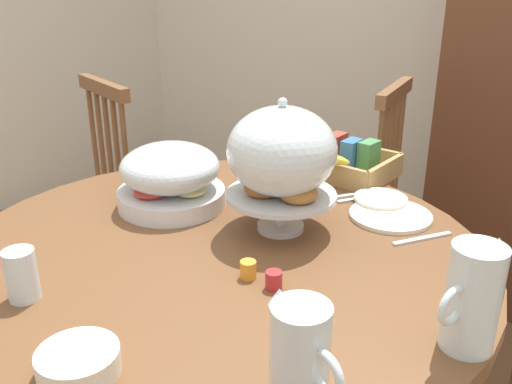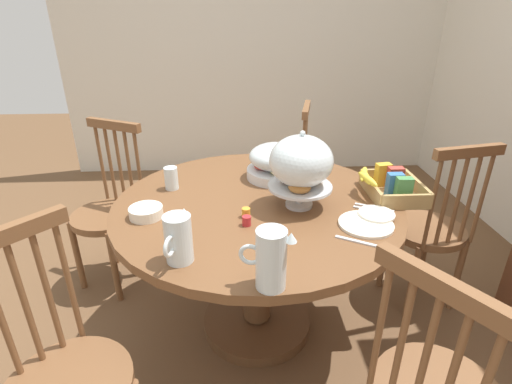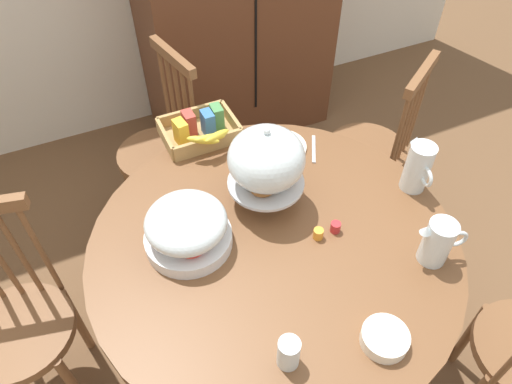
% 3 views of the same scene
% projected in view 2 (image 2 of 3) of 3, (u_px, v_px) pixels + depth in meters
% --- Properties ---
extents(ground_plane, '(10.00, 10.00, 0.00)m').
position_uv_depth(ground_plane, '(273.00, 342.00, 1.97)').
color(ground_plane, brown).
extents(wall_left, '(0.06, 4.32, 2.60)m').
position_uv_depth(wall_left, '(290.00, 37.00, 3.63)').
color(wall_left, silver).
rests_on(wall_left, ground_plane).
extents(dining_table, '(1.30, 1.30, 0.74)m').
position_uv_depth(dining_table, '(257.00, 238.00, 1.84)').
color(dining_table, brown).
rests_on(dining_table, ground_plane).
extents(windsor_chair_near_window, '(0.45, 0.45, 0.97)m').
position_uv_depth(windsor_chair_near_window, '(110.00, 214.00, 2.26)').
color(windsor_chair_near_window, brown).
rests_on(windsor_chair_near_window, ground_plane).
extents(windsor_chair_by_cabinet, '(0.47, 0.47, 0.97)m').
position_uv_depth(windsor_chair_by_cabinet, '(64.00, 384.00, 1.23)').
color(windsor_chair_by_cabinet, brown).
rests_on(windsor_chair_by_cabinet, ground_plane).
extents(windsor_chair_far_side, '(0.41, 0.41, 0.97)m').
position_uv_depth(windsor_chair_far_side, '(430.00, 232.00, 2.08)').
color(windsor_chair_far_side, brown).
rests_on(windsor_chair_far_side, ground_plane).
extents(windsor_chair_host_seat, '(0.42, 0.41, 0.97)m').
position_uv_depth(windsor_chair_host_seat, '(283.00, 179.00, 2.73)').
color(windsor_chair_host_seat, brown).
rests_on(windsor_chair_host_seat, ground_plane).
extents(pastry_stand_with_dome, '(0.28, 0.28, 0.34)m').
position_uv_depth(pastry_stand_with_dome, '(301.00, 164.00, 1.64)').
color(pastry_stand_with_dome, silver).
rests_on(pastry_stand_with_dome, dining_table).
extents(fruit_platter_covered, '(0.30, 0.30, 0.18)m').
position_uv_depth(fruit_platter_covered, '(276.00, 162.00, 1.98)').
color(fruit_platter_covered, silver).
rests_on(fruit_platter_covered, dining_table).
extents(orange_juice_pitcher, '(0.10, 0.18, 0.20)m').
position_uv_depth(orange_juice_pitcher, '(271.00, 262.00, 1.18)').
color(orange_juice_pitcher, silver).
rests_on(orange_juice_pitcher, dining_table).
extents(milk_pitcher, '(0.17, 0.09, 0.17)m').
position_uv_depth(milk_pitcher, '(179.00, 241.00, 1.31)').
color(milk_pitcher, silver).
rests_on(milk_pitcher, dining_table).
extents(cereal_basket, '(0.32, 0.30, 0.12)m').
position_uv_depth(cereal_basket, '(390.00, 186.00, 1.81)').
color(cereal_basket, tan).
rests_on(cereal_basket, dining_table).
extents(china_plate_large, '(0.22, 0.22, 0.01)m').
position_uv_depth(china_plate_large, '(366.00, 224.00, 1.56)').
color(china_plate_large, white).
rests_on(china_plate_large, dining_table).
extents(china_plate_small, '(0.15, 0.15, 0.01)m').
position_uv_depth(china_plate_small, '(377.00, 214.00, 1.62)').
color(china_plate_small, white).
rests_on(china_plate_small, china_plate_large).
extents(cereal_bowl, '(0.14, 0.14, 0.04)m').
position_uv_depth(cereal_bowl, '(146.00, 212.00, 1.62)').
color(cereal_bowl, white).
rests_on(cereal_bowl, dining_table).
extents(drinking_glass, '(0.06, 0.06, 0.11)m').
position_uv_depth(drinking_glass, '(171.00, 178.00, 1.86)').
color(drinking_glass, silver).
rests_on(drinking_glass, dining_table).
extents(jam_jar_strawberry, '(0.04, 0.04, 0.04)m').
position_uv_depth(jam_jar_strawberry, '(247.00, 221.00, 1.56)').
color(jam_jar_strawberry, '#B7282D').
rests_on(jam_jar_strawberry, dining_table).
extents(jam_jar_apricot, '(0.04, 0.04, 0.04)m').
position_uv_depth(jam_jar_apricot, '(246.00, 213.00, 1.62)').
color(jam_jar_apricot, orange).
rests_on(jam_jar_apricot, dining_table).
extents(table_knife, '(0.10, 0.15, 0.01)m').
position_uv_depth(table_knife, '(373.00, 210.00, 1.68)').
color(table_knife, silver).
rests_on(table_knife, dining_table).
extents(dinner_fork, '(0.10, 0.15, 0.01)m').
position_uv_depth(dinner_fork, '(374.00, 207.00, 1.70)').
color(dinner_fork, silver).
rests_on(dinner_fork, dining_table).
extents(soup_spoon, '(0.10, 0.15, 0.01)m').
position_uv_depth(soup_spoon, '(358.00, 242.00, 1.45)').
color(soup_spoon, silver).
rests_on(soup_spoon, dining_table).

